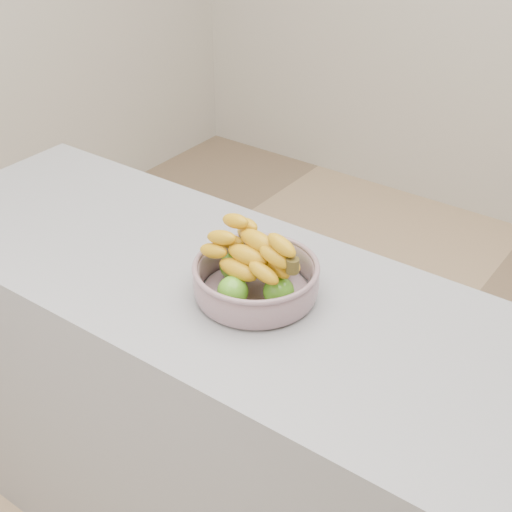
% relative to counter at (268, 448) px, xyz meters
% --- Properties ---
extents(ground, '(4.00, 4.00, 0.00)m').
position_rel_counter_xyz_m(ground, '(0.00, 0.27, -0.45)').
color(ground, tan).
rests_on(ground, ground).
extents(counter, '(2.00, 0.60, 0.90)m').
position_rel_counter_xyz_m(counter, '(0.00, 0.00, 0.00)').
color(counter, gray).
rests_on(counter, ground).
extents(fruit_bowl, '(0.27, 0.27, 0.16)m').
position_rel_counter_xyz_m(fruit_bowl, '(-0.04, 0.00, 0.50)').
color(fruit_bowl, '#98A3B6').
rests_on(fruit_bowl, counter).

